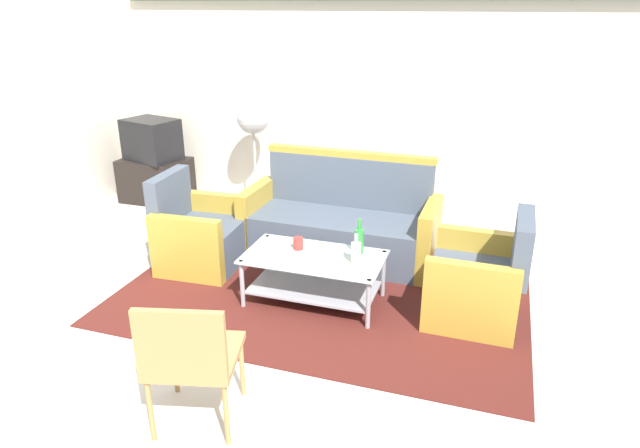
{
  "coord_description": "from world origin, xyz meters",
  "views": [
    {
      "loc": [
        1.39,
        -2.99,
        2.27
      ],
      "look_at": [
        0.12,
        0.87,
        0.65
      ],
      "focal_mm": 31.32,
      "sensor_mm": 36.0,
      "label": 1
    }
  ],
  "objects_px": {
    "wicker_chair": "(190,354)",
    "tv_stand": "(156,180)",
    "cup": "(298,243)",
    "pedestal_fan": "(253,124)",
    "bottle_green": "(359,240)",
    "bottle_clear": "(356,252)",
    "couch": "(341,225)",
    "coffee_table": "(314,272)",
    "armchair_left": "(200,236)",
    "television": "(152,140)",
    "armchair_right": "(478,283)"
  },
  "relations": [
    {
      "from": "wicker_chair",
      "to": "tv_stand",
      "type": "bearing_deg",
      "value": 112.13
    },
    {
      "from": "cup",
      "to": "pedestal_fan",
      "type": "height_order",
      "value": "pedestal_fan"
    },
    {
      "from": "bottle_green",
      "to": "bottle_clear",
      "type": "bearing_deg",
      "value": -82.55
    },
    {
      "from": "bottle_clear",
      "to": "tv_stand",
      "type": "bearing_deg",
      "value": 148.96
    },
    {
      "from": "bottle_clear",
      "to": "tv_stand",
      "type": "xyz_separation_m",
      "value": [
        -2.97,
        1.79,
        -0.24
      ]
    },
    {
      "from": "couch",
      "to": "tv_stand",
      "type": "height_order",
      "value": "couch"
    },
    {
      "from": "couch",
      "to": "coffee_table",
      "type": "xyz_separation_m",
      "value": [
        0.04,
        -0.92,
        -0.04
      ]
    },
    {
      "from": "tv_stand",
      "to": "pedestal_fan",
      "type": "xyz_separation_m",
      "value": [
        1.3,
        0.05,
        0.75
      ]
    },
    {
      "from": "armchair_left",
      "to": "bottle_clear",
      "type": "height_order",
      "value": "armchair_left"
    },
    {
      "from": "couch",
      "to": "bottle_green",
      "type": "bearing_deg",
      "value": 117.1
    },
    {
      "from": "armchair_left",
      "to": "television",
      "type": "xyz_separation_m",
      "value": [
        -1.41,
        1.44,
        0.47
      ]
    },
    {
      "from": "tv_stand",
      "to": "armchair_left",
      "type": "bearing_deg",
      "value": -45.45
    },
    {
      "from": "armchair_left",
      "to": "bottle_green",
      "type": "xyz_separation_m",
      "value": [
        1.53,
        -0.16,
        0.23
      ]
    },
    {
      "from": "coffee_table",
      "to": "bottle_clear",
      "type": "height_order",
      "value": "bottle_clear"
    },
    {
      "from": "coffee_table",
      "to": "bottle_clear",
      "type": "relative_size",
      "value": 4.58
    },
    {
      "from": "wicker_chair",
      "to": "pedestal_fan",
      "type": "bearing_deg",
      "value": 94.57
    },
    {
      "from": "armchair_left",
      "to": "bottle_clear",
      "type": "distance_m",
      "value": 1.61
    },
    {
      "from": "couch",
      "to": "pedestal_fan",
      "type": "height_order",
      "value": "pedestal_fan"
    },
    {
      "from": "bottle_green",
      "to": "pedestal_fan",
      "type": "xyz_separation_m",
      "value": [
        -1.64,
        1.64,
        0.49
      ]
    },
    {
      "from": "coffee_table",
      "to": "bottle_green",
      "type": "bearing_deg",
      "value": 28.5
    },
    {
      "from": "bottle_green",
      "to": "television",
      "type": "relative_size",
      "value": 0.41
    },
    {
      "from": "bottle_green",
      "to": "tv_stand",
      "type": "height_order",
      "value": "bottle_green"
    },
    {
      "from": "television",
      "to": "bottle_clear",
      "type": "bearing_deg",
      "value": 163.99
    },
    {
      "from": "tv_stand",
      "to": "television",
      "type": "xyz_separation_m",
      "value": [
        0.0,
        0.0,
        0.5
      ]
    },
    {
      "from": "tv_stand",
      "to": "television",
      "type": "distance_m",
      "value": 0.5
    },
    {
      "from": "coffee_table",
      "to": "wicker_chair",
      "type": "bearing_deg",
      "value": -96.43
    },
    {
      "from": "television",
      "to": "pedestal_fan",
      "type": "distance_m",
      "value": 1.33
    },
    {
      "from": "tv_stand",
      "to": "wicker_chair",
      "type": "relative_size",
      "value": 0.95
    },
    {
      "from": "coffee_table",
      "to": "wicker_chair",
      "type": "relative_size",
      "value": 1.31
    },
    {
      "from": "armchair_left",
      "to": "pedestal_fan",
      "type": "xyz_separation_m",
      "value": [
        -0.11,
        1.48,
        0.73
      ]
    },
    {
      "from": "cup",
      "to": "television",
      "type": "xyz_separation_m",
      "value": [
        -2.46,
        1.68,
        0.3
      ]
    },
    {
      "from": "armchair_right",
      "to": "couch",
      "type": "bearing_deg",
      "value": 61.23
    },
    {
      "from": "armchair_right",
      "to": "bottle_green",
      "type": "distance_m",
      "value": 0.97
    },
    {
      "from": "armchair_left",
      "to": "armchair_right",
      "type": "bearing_deg",
      "value": 83.45
    },
    {
      "from": "tv_stand",
      "to": "wicker_chair",
      "type": "distance_m",
      "value": 4.15
    },
    {
      "from": "armchair_left",
      "to": "bottle_clear",
      "type": "xyz_separation_m",
      "value": [
        1.56,
        -0.35,
        0.21
      ]
    },
    {
      "from": "bottle_green",
      "to": "pedestal_fan",
      "type": "relative_size",
      "value": 0.23
    },
    {
      "from": "coffee_table",
      "to": "wicker_chair",
      "type": "height_order",
      "value": "wicker_chair"
    },
    {
      "from": "armchair_right",
      "to": "tv_stand",
      "type": "relative_size",
      "value": 1.06
    },
    {
      "from": "couch",
      "to": "television",
      "type": "height_order",
      "value": "television"
    },
    {
      "from": "coffee_table",
      "to": "pedestal_fan",
      "type": "relative_size",
      "value": 0.87
    },
    {
      "from": "wicker_chair",
      "to": "television",
      "type": "bearing_deg",
      "value": 112.1
    },
    {
      "from": "couch",
      "to": "cup",
      "type": "distance_m",
      "value": 0.85
    },
    {
      "from": "armchair_left",
      "to": "bottle_green",
      "type": "relative_size",
      "value": 2.96
    },
    {
      "from": "coffee_table",
      "to": "cup",
      "type": "relative_size",
      "value": 11.0
    },
    {
      "from": "bottle_clear",
      "to": "wicker_chair",
      "type": "relative_size",
      "value": 0.29
    },
    {
      "from": "television",
      "to": "bottle_green",
      "type": "bearing_deg",
      "value": 166.63
    },
    {
      "from": "tv_stand",
      "to": "cup",
      "type": "bearing_deg",
      "value": -34.32
    },
    {
      "from": "armchair_right",
      "to": "cup",
      "type": "xyz_separation_m",
      "value": [
        -1.42,
        -0.09,
        0.17
      ]
    },
    {
      "from": "armchair_left",
      "to": "television",
      "type": "distance_m",
      "value": 2.07
    }
  ]
}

